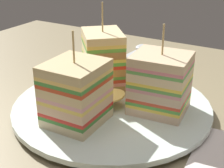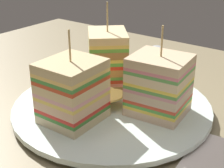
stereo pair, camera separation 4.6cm
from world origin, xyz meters
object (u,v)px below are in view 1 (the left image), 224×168
at_px(sandwich_wedge_1, 103,59).
at_px(spoon, 137,50).
at_px(sandwich_wedge_2, 76,93).
at_px(sandwich_wedge_0, 160,83).
at_px(chip_pile, 104,95).
at_px(plate, 112,107).

relative_size(sandwich_wedge_1, spoon, 0.96).
bearing_deg(spoon, sandwich_wedge_1, -162.00).
xyz_separation_m(sandwich_wedge_2, spoon, (-0.07, 0.32, -0.05)).
height_order(sandwich_wedge_0, chip_pile, sandwich_wedge_0).
relative_size(sandwich_wedge_1, chip_pile, 1.83).
height_order(sandwich_wedge_2, spoon, sandwich_wedge_2).
relative_size(plate, sandwich_wedge_0, 2.34).
distance_m(chip_pile, spoon, 0.27).
distance_m(sandwich_wedge_1, chip_pile, 0.07).
xyz_separation_m(chip_pile, spoon, (-0.08, 0.26, -0.02)).
xyz_separation_m(sandwich_wedge_1, spoon, (-0.04, 0.21, -0.05)).
xyz_separation_m(plate, sandwich_wedge_0, (0.06, 0.02, 0.04)).
relative_size(sandwich_wedge_0, spoon, 0.87).
height_order(sandwich_wedge_2, chip_pile, sandwich_wedge_2).
bearing_deg(spoon, plate, -154.87).
height_order(plate, sandwich_wedge_1, sandwich_wedge_1).
relative_size(sandwich_wedge_2, spoon, 0.88).
height_order(plate, chip_pile, chip_pile).
distance_m(sandwich_wedge_2, chip_pile, 0.07).
relative_size(sandwich_wedge_0, chip_pile, 1.68).
height_order(sandwich_wedge_0, spoon, sandwich_wedge_0).
distance_m(sandwich_wedge_1, spoon, 0.22).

